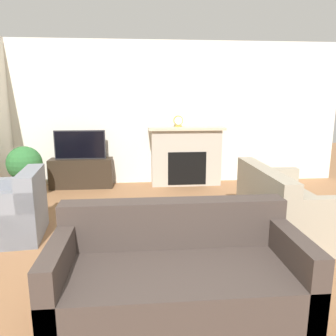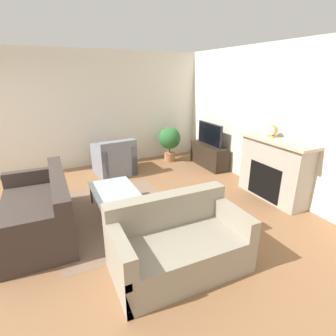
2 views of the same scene
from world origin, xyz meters
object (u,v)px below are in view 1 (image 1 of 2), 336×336
Objects in this scene: armchair_by_window at (9,214)px; potted_plant at (25,166)px; coffee_table at (164,217)px; mantel_clock at (178,121)px; couch_sectional at (178,277)px; couch_loveseat at (284,209)px; tv at (80,145)px.

potted_plant is (-0.29, 1.53, 0.27)m from armchair_by_window.
coffee_table is at bearing 70.38° from armchair_by_window.
potted_plant reaches higher than coffee_table.
coffee_table is at bearing -99.90° from mantel_clock.
armchair_by_window is (-1.84, 1.56, 0.01)m from couch_sectional.
couch_loveseat and armchair_by_window have the same top height.
potted_plant is at bearing 124.67° from couch_sectional.
mantel_clock is at bearing 23.79° from couch_loveseat.
potted_plant is at bearing -163.73° from mantel_clock.
tv reaches higher than armchair_by_window.
coffee_table is 2.91m from potted_plant.
potted_plant is at bearing 137.11° from coffee_table.
couch_sectional is 2.11× the size of potted_plant.
couch_sectional is 1.62× the size of coffee_table.
armchair_by_window is at bearing -79.10° from potted_plant.
armchair_by_window is 1.02× the size of potted_plant.
couch_sectional is at bearing -89.28° from coffee_table.
couch_loveseat is at bearing 43.68° from couch_sectional.
armchair_by_window is 0.78× the size of coffee_table.
tv is 0.79× the size of coffee_table.
couch_sectional is at bearing -55.33° from potted_plant.
couch_loveseat reaches higher than coffee_table.
coffee_table is (1.83, -0.44, 0.06)m from armchair_by_window.
couch_loveseat is (1.52, 1.45, 0.00)m from couch_sectional.
armchair_by_window is 4.30× the size of mantel_clock.
couch_loveseat is at bearing 82.14° from armchair_by_window.
tv is at bearing 41.70° from potted_plant.
couch_sectional is 2.07× the size of armchair_by_window.
couch_loveseat is at bearing -66.21° from mantel_clock.
potted_plant is 2.79m from mantel_clock.
couch_loveseat is 4.02m from potted_plant.
armchair_by_window is (-0.48, -2.22, -0.51)m from tv.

